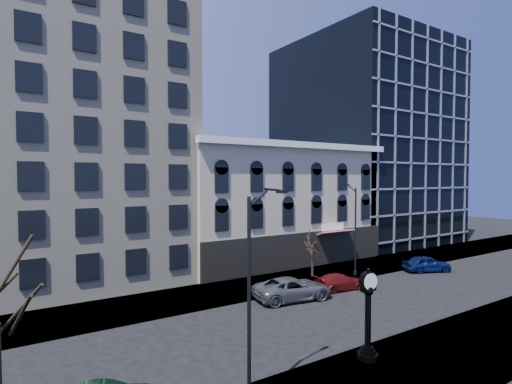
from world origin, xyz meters
TOP-DOWN VIEW (x-y plane):
  - ground at (0.00, 0.00)m, footprint 160.00×160.00m
  - sidewalk_far at (0.00, 8.00)m, footprint 160.00×6.00m
  - cream_tower at (-6.11, 18.88)m, footprint 15.90×15.40m
  - victorian_row at (12.00, 15.89)m, footprint 22.60×11.19m
  - glass_office at (32.00, 20.91)m, footprint 20.00×20.15m
  - street_clock at (1.85, -6.22)m, footprint 1.02×1.02m
  - street_lamp_near at (-4.42, -6.16)m, footprint 2.21×0.67m
  - street_lamp_far at (13.52, 5.97)m, footprint 2.19×0.38m
  - bare_tree_far at (10.50, 7.72)m, footprint 2.60×2.60m
  - car_far_a at (4.96, 3.59)m, footprint 6.26×3.62m
  - car_far_b at (9.77, 3.59)m, footprint 4.62×2.32m
  - car_far_c at (21.22, 3.49)m, footprint 4.83×3.47m

SIDE VIEW (x-z plane):
  - ground at x=0.00m, z-range 0.00..0.00m
  - sidewalk_far at x=0.00m, z-range 0.00..0.12m
  - car_far_b at x=9.77m, z-range 0.00..1.29m
  - car_far_c at x=21.22m, z-range 0.00..1.53m
  - car_far_a at x=4.96m, z-range 0.00..1.64m
  - street_clock at x=1.85m, z-range -0.10..4.40m
  - bare_tree_far at x=10.50m, z-range 1.25..5.72m
  - victorian_row at x=12.00m, z-range -0.25..12.25m
  - street_lamp_far at x=13.52m, z-range 2.28..10.74m
  - street_lamp_near at x=-4.42m, z-range 2.31..10.93m
  - glass_office at x=32.00m, z-range 0.00..28.00m
  - cream_tower at x=-6.11m, z-range -1.93..40.57m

